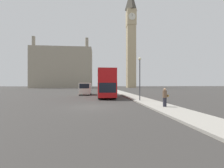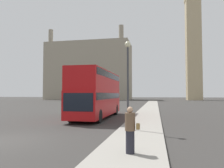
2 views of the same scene
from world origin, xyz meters
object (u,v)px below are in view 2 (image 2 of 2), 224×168
street_lamp (128,71)px  parked_sedan (108,101)px  white_van (81,102)px  clock_tower (193,17)px  red_double_decker_bus (97,92)px  pedestrian (130,130)px

street_lamp → parked_sedan: street_lamp is taller
parked_sedan → white_van: bearing=-87.0°
clock_tower → red_double_decker_bus: 75.75m
white_van → street_lamp: size_ratio=1.04×
red_double_decker_bus → white_van: size_ratio=1.88×
pedestrian → parked_sedan: (-9.50, 38.96, -0.29)m
red_double_decker_bus → pedestrian: (4.61, -12.32, -1.46)m
pedestrian → parked_sedan: size_ratio=0.36×
clock_tower → parked_sedan: size_ratio=13.72×
red_double_decker_bus → street_lamp: (3.86, -7.05, 1.25)m
red_double_decker_bus → parked_sedan: size_ratio=2.30×
red_double_decker_bus → parked_sedan: bearing=100.4°
pedestrian → white_van: bearing=114.6°
white_van → parked_sedan: bearing=93.0°
white_van → street_lamp: 15.40m
red_double_decker_bus → clock_tower: bearing=73.6°
clock_tower → street_lamp: bearing=-102.1°
clock_tower → street_lamp: clock_tower is taller
parked_sedan → pedestrian: bearing=-76.3°
red_double_decker_bus → pedestrian: size_ratio=6.30×
clock_tower → red_double_decker_bus: (-19.66, -66.94, -29.51)m
red_double_decker_bus → street_lamp: street_lamp is taller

